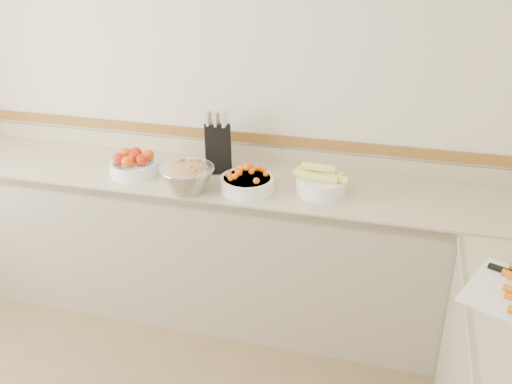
% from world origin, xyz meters
% --- Properties ---
extents(back_wall, '(4.00, 0.00, 4.00)m').
position_xyz_m(back_wall, '(0.00, 2.00, 1.30)').
color(back_wall, beige).
rests_on(back_wall, ground_plane).
extents(counter_back, '(4.00, 0.65, 1.08)m').
position_xyz_m(counter_back, '(0.00, 1.68, 0.45)').
color(counter_back, '#C3B38D').
rests_on(counter_back, ground_plane).
extents(knife_block, '(0.21, 0.23, 0.37)m').
position_xyz_m(knife_block, '(-0.00, 1.80, 1.05)').
color(knife_block, black).
rests_on(knife_block, counter_back).
extents(tomato_bowl, '(0.28, 0.28, 0.14)m').
position_xyz_m(tomato_bowl, '(-0.46, 1.61, 0.96)').
color(tomato_bowl, white).
rests_on(tomato_bowl, counter_back).
extents(cherry_tomato_bowl, '(0.30, 0.30, 0.17)m').
position_xyz_m(cherry_tomato_bowl, '(0.24, 1.56, 0.95)').
color(cherry_tomato_bowl, white).
rests_on(cherry_tomato_bowl, counter_back).
extents(corn_bowl, '(0.31, 0.28, 0.17)m').
position_xyz_m(corn_bowl, '(0.64, 1.64, 0.96)').
color(corn_bowl, white).
rests_on(corn_bowl, counter_back).
extents(rhubarb_bowl, '(0.30, 0.30, 0.17)m').
position_xyz_m(rhubarb_bowl, '(-0.07, 1.47, 0.99)').
color(rhubarb_bowl, '#B2B2BA').
rests_on(rhubarb_bowl, counter_back).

